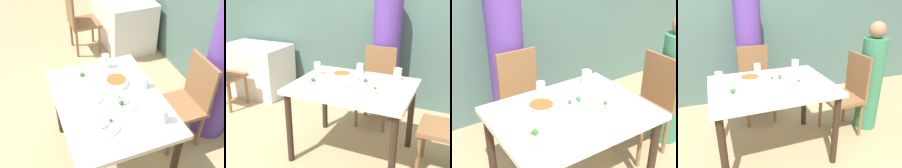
% 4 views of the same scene
% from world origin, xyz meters
% --- Properties ---
extents(ground_plane, '(10.00, 10.00, 0.00)m').
position_xyz_m(ground_plane, '(0.00, 0.00, 0.00)').
color(ground_plane, tan).
extents(dining_table, '(1.10, 0.84, 0.74)m').
position_xyz_m(dining_table, '(0.00, 0.00, 0.64)').
color(dining_table, silver).
rests_on(dining_table, ground_plane).
extents(chair_adult_spot, '(0.40, 0.40, 0.92)m').
position_xyz_m(chair_adult_spot, '(0.00, 0.76, 0.49)').
color(chair_adult_spot, brown).
rests_on(chair_adult_spot, ground_plane).
extents(person_adult, '(0.34, 0.34, 1.67)m').
position_xyz_m(person_adult, '(0.00, 1.10, 0.77)').
color(person_adult, '#5B3893').
rests_on(person_adult, ground_plane).
extents(bowl_curry, '(0.19, 0.19, 0.05)m').
position_xyz_m(bowl_curry, '(-0.17, 0.12, 0.77)').
color(bowl_curry, white).
rests_on(bowl_curry, dining_table).
extents(plate_rice_adult, '(0.21, 0.21, 0.05)m').
position_xyz_m(plate_rice_adult, '(0.25, -0.14, 0.76)').
color(plate_rice_adult, white).
rests_on(plate_rice_adult, dining_table).
extents(plate_rice_child, '(0.21, 0.21, 0.06)m').
position_xyz_m(plate_rice_child, '(0.07, 0.09, 0.76)').
color(plate_rice_child, white).
rests_on(plate_rice_child, dining_table).
extents(plate_noodles, '(0.23, 0.23, 0.06)m').
position_xyz_m(plate_noodles, '(-0.35, -0.08, 0.76)').
color(plate_noodles, white).
rests_on(plate_noodles, dining_table).
extents(bowl_rice_small, '(0.11, 0.11, 0.04)m').
position_xyz_m(bowl_rice_small, '(-0.04, -0.12, 0.76)').
color(bowl_rice_small, white).
rests_on(bowl_rice_small, dining_table).
extents(glass_water_tall, '(0.07, 0.07, 0.13)m').
position_xyz_m(glass_water_tall, '(-0.44, 0.12, 0.81)').
color(glass_water_tall, silver).
rests_on(glass_water_tall, dining_table).
extents(glass_water_short, '(0.08, 0.08, 0.12)m').
position_xyz_m(glass_water_short, '(0.34, 0.28, 0.80)').
color(glass_water_short, silver).
rests_on(glass_water_short, dining_table).
extents(glass_water_center, '(0.07, 0.07, 0.11)m').
position_xyz_m(glass_water_center, '(-0.06, 0.33, 0.80)').
color(glass_water_center, silver).
rests_on(glass_water_center, dining_table).
extents(napkin_folded, '(0.14, 0.14, 0.01)m').
position_xyz_m(napkin_folded, '(0.11, -0.31, 0.75)').
color(napkin_folded, white).
rests_on(napkin_folded, dining_table).
extents(fork_steel, '(0.18, 0.02, 0.01)m').
position_xyz_m(fork_steel, '(-0.33, 0.25, 0.75)').
color(fork_steel, silver).
rests_on(fork_steel, dining_table).
extents(background_table, '(0.99, 0.65, 0.74)m').
position_xyz_m(background_table, '(-1.96, 0.94, 0.37)').
color(background_table, silver).
rests_on(background_table, ground_plane).
extents(chair_background, '(0.40, 0.40, 0.92)m').
position_xyz_m(chair_background, '(-1.96, 0.27, 0.49)').
color(chair_background, brown).
rests_on(chair_background, ground_plane).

